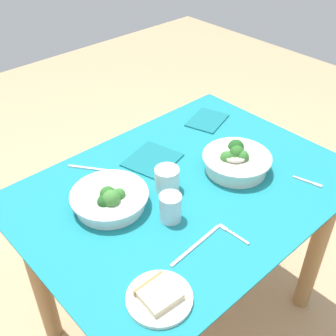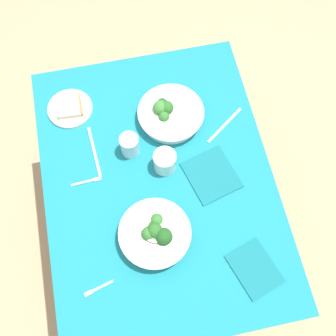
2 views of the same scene
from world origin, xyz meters
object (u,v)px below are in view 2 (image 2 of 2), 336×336
at_px(napkin_folded_lower, 211,175).
at_px(bread_side_plate, 70,108).
at_px(water_glass_center, 165,161).
at_px(napkin_folded_upper, 254,268).
at_px(table_knife_left, 94,152).
at_px(fork_by_near_bowl, 88,181).
at_px(table_knife_right, 225,125).
at_px(water_glass_side, 130,145).
at_px(broccoli_bowl_far, 155,234).
at_px(fork_by_far_bowl, 98,289).
at_px(broccoli_bowl_near, 170,114).

bearing_deg(napkin_folded_lower, bread_side_plate, 50.83).
xyz_separation_m(water_glass_center, napkin_folded_upper, (-0.43, -0.22, -0.04)).
height_order(table_knife_left, napkin_folded_lower, napkin_folded_lower).
distance_m(bread_side_plate, napkin_folded_lower, 0.60).
xyz_separation_m(water_glass_center, fork_by_near_bowl, (-0.00, 0.29, -0.04)).
xyz_separation_m(table_knife_left, table_knife_right, (0.01, -0.50, 0.00)).
height_order(water_glass_side, napkin_folded_upper, water_glass_side).
relative_size(broccoli_bowl_far, table_knife_right, 1.24).
bearing_deg(table_knife_right, water_glass_side, 148.66).
bearing_deg(fork_by_far_bowl, water_glass_side, -126.91).
distance_m(water_glass_center, napkin_folded_lower, 0.18).
distance_m(table_knife_left, napkin_folded_lower, 0.44).
distance_m(broccoli_bowl_near, water_glass_center, 0.20).
height_order(table_knife_right, napkin_folded_lower, napkin_folded_lower).
bearing_deg(broccoli_bowl_near, broccoli_bowl_far, 162.12).
height_order(water_glass_side, table_knife_right, water_glass_side).
distance_m(broccoli_bowl_far, broccoli_bowl_near, 0.47).
bearing_deg(broccoli_bowl_far, broccoli_bowl_near, -17.88).
height_order(bread_side_plate, table_knife_left, bread_side_plate).
xyz_separation_m(broccoli_bowl_far, fork_by_far_bowl, (-0.13, 0.22, -0.04)).
xyz_separation_m(water_glass_side, table_knife_left, (0.02, 0.13, -0.04)).
xyz_separation_m(bread_side_plate, napkin_folded_upper, (-0.74, -0.52, -0.01)).
bearing_deg(napkin_folded_lower, fork_by_near_bowl, 81.36).
xyz_separation_m(broccoli_bowl_far, broccoli_bowl_near, (0.45, -0.14, -0.01)).
relative_size(broccoli_bowl_near, napkin_folded_lower, 1.36).
height_order(water_glass_side, table_knife_left, water_glass_side).
bearing_deg(broccoli_bowl_near, napkin_folded_lower, -159.43).
height_order(fork_by_far_bowl, table_knife_right, same).
distance_m(broccoli_bowl_near, table_knife_left, 0.32).
bearing_deg(bread_side_plate, fork_by_far_bowl, -179.59).
bearing_deg(napkin_folded_upper, fork_by_near_bowl, 49.80).
bearing_deg(bread_side_plate, water_glass_side, -138.31).
relative_size(water_glass_center, water_glass_side, 0.91).
distance_m(water_glass_center, water_glass_side, 0.14).
distance_m(fork_by_near_bowl, napkin_folded_upper, 0.66).
bearing_deg(bread_side_plate, water_glass_center, -135.02).
bearing_deg(bread_side_plate, fork_by_near_bowl, -175.58).
xyz_separation_m(broccoli_bowl_near, table_knife_right, (-0.07, -0.20, -0.03)).
distance_m(table_knife_left, napkin_folded_upper, 0.71).
xyz_separation_m(bread_side_plate, table_knife_right, (-0.19, -0.57, -0.01)).
relative_size(bread_side_plate, water_glass_side, 1.88).
bearing_deg(table_knife_left, water_glass_side, -103.52).
xyz_separation_m(water_glass_center, table_knife_right, (0.12, -0.26, -0.04)).
bearing_deg(napkin_folded_upper, fork_by_far_bowl, 85.36).
relative_size(bread_side_plate, fork_by_near_bowl, 1.55).
bearing_deg(fork_by_far_bowl, water_glass_center, -143.11).
height_order(water_glass_side, fork_by_near_bowl, water_glass_side).
bearing_deg(napkin_folded_upper, table_knife_left, 40.64).
distance_m(water_glass_side, table_knife_left, 0.14).
height_order(water_glass_center, fork_by_near_bowl, water_glass_center).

